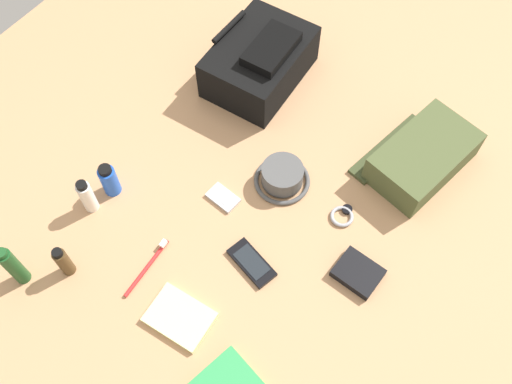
{
  "coord_description": "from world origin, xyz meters",
  "views": [
    {
      "loc": [
        -0.6,
        -0.43,
        1.35
      ],
      "look_at": [
        0.0,
        0.0,
        0.04
      ],
      "focal_mm": 40.52,
      "sensor_mm": 36.0,
      "label": 1
    }
  ],
  "objects_px": {
    "shampoo_bottle": "(13,266)",
    "wristwatch": "(343,216)",
    "backpack": "(260,61)",
    "cell_phone": "(252,263)",
    "toothpaste_tube": "(87,196)",
    "wallet": "(358,273)",
    "media_player": "(223,198)",
    "notepad": "(180,317)",
    "toiletry_pouch": "(422,157)",
    "deodorant_spray": "(109,180)",
    "cologne_bottle": "(64,262)",
    "toothbrush": "(149,264)",
    "bucket_hat": "(282,176)"
  },
  "relations": [
    {
      "from": "backpack",
      "to": "toothbrush",
      "type": "distance_m",
      "value": 0.67
    },
    {
      "from": "cell_phone",
      "to": "media_player",
      "type": "relative_size",
      "value": 1.6
    },
    {
      "from": "cell_phone",
      "to": "toothpaste_tube",
      "type": "bearing_deg",
      "value": 104.64
    },
    {
      "from": "deodorant_spray",
      "to": "wallet",
      "type": "bearing_deg",
      "value": -75.22
    },
    {
      "from": "toiletry_pouch",
      "to": "shampoo_bottle",
      "type": "relative_size",
      "value": 2.05
    },
    {
      "from": "cell_phone",
      "to": "wallet",
      "type": "bearing_deg",
      "value": -60.52
    },
    {
      "from": "toothbrush",
      "to": "notepad",
      "type": "bearing_deg",
      "value": -112.1
    },
    {
      "from": "media_player",
      "to": "toiletry_pouch",
      "type": "bearing_deg",
      "value": -43.25
    },
    {
      "from": "cologne_bottle",
      "to": "deodorant_spray",
      "type": "bearing_deg",
      "value": 16.41
    },
    {
      "from": "backpack",
      "to": "notepad",
      "type": "height_order",
      "value": "backpack"
    },
    {
      "from": "toothpaste_tube",
      "to": "wallet",
      "type": "distance_m",
      "value": 0.71
    },
    {
      "from": "backpack",
      "to": "cell_phone",
      "type": "height_order",
      "value": "backpack"
    },
    {
      "from": "toothpaste_tube",
      "to": "notepad",
      "type": "height_order",
      "value": "toothpaste_tube"
    },
    {
      "from": "cologne_bottle",
      "to": "cell_phone",
      "type": "distance_m",
      "value": 0.46
    },
    {
      "from": "toiletry_pouch",
      "to": "bucket_hat",
      "type": "distance_m",
      "value": 0.38
    },
    {
      "from": "shampoo_bottle",
      "to": "wallet",
      "type": "relative_size",
      "value": 1.41
    },
    {
      "from": "wallet",
      "to": "bucket_hat",
      "type": "bearing_deg",
      "value": 72.09
    },
    {
      "from": "shampoo_bottle",
      "to": "toothbrush",
      "type": "distance_m",
      "value": 0.32
    },
    {
      "from": "backpack",
      "to": "toothbrush",
      "type": "xyz_separation_m",
      "value": [
        -0.66,
        -0.13,
        -0.06
      ]
    },
    {
      "from": "shampoo_bottle",
      "to": "cologne_bottle",
      "type": "distance_m",
      "value": 0.11
    },
    {
      "from": "backpack",
      "to": "cologne_bottle",
      "type": "bearing_deg",
      "value": 178.25
    },
    {
      "from": "bucket_hat",
      "to": "wallet",
      "type": "xyz_separation_m",
      "value": [
        -0.11,
        -0.3,
        -0.01
      ]
    },
    {
      "from": "wristwatch",
      "to": "deodorant_spray",
      "type": "bearing_deg",
      "value": 118.13
    },
    {
      "from": "toiletry_pouch",
      "to": "toothpaste_tube",
      "type": "height_order",
      "value": "toothpaste_tube"
    },
    {
      "from": "toothpaste_tube",
      "to": "notepad",
      "type": "bearing_deg",
      "value": -104.52
    },
    {
      "from": "notepad",
      "to": "backpack",
      "type": "bearing_deg",
      "value": 16.93
    },
    {
      "from": "deodorant_spray",
      "to": "backpack",
      "type": "bearing_deg",
      "value": -9.61
    },
    {
      "from": "backpack",
      "to": "shampoo_bottle",
      "type": "xyz_separation_m",
      "value": [
        -0.86,
        0.1,
        0.0
      ]
    },
    {
      "from": "toothpaste_tube",
      "to": "cell_phone",
      "type": "distance_m",
      "value": 0.46
    },
    {
      "from": "toothbrush",
      "to": "bucket_hat",
      "type": "bearing_deg",
      "value": -18.42
    },
    {
      "from": "backpack",
      "to": "notepad",
      "type": "relative_size",
      "value": 2.2
    },
    {
      "from": "cell_phone",
      "to": "bucket_hat",
      "type": "bearing_deg",
      "value": 17.01
    },
    {
      "from": "shampoo_bottle",
      "to": "cologne_bottle",
      "type": "relative_size",
      "value": 1.39
    },
    {
      "from": "toiletry_pouch",
      "to": "notepad",
      "type": "relative_size",
      "value": 2.12
    },
    {
      "from": "backpack",
      "to": "cell_phone",
      "type": "bearing_deg",
      "value": -146.4
    },
    {
      "from": "backpack",
      "to": "notepad",
      "type": "distance_m",
      "value": 0.77
    },
    {
      "from": "bucket_hat",
      "to": "notepad",
      "type": "height_order",
      "value": "bucket_hat"
    },
    {
      "from": "shampoo_bottle",
      "to": "deodorant_spray",
      "type": "distance_m",
      "value": 0.32
    },
    {
      "from": "shampoo_bottle",
      "to": "toiletry_pouch",
      "type": "bearing_deg",
      "value": -36.52
    },
    {
      "from": "cologne_bottle",
      "to": "wallet",
      "type": "distance_m",
      "value": 0.72
    },
    {
      "from": "toothpaste_tube",
      "to": "toothbrush",
      "type": "distance_m",
      "value": 0.24
    },
    {
      "from": "toothbrush",
      "to": "notepad",
      "type": "xyz_separation_m",
      "value": [
        -0.06,
        -0.15,
        0.0
      ]
    },
    {
      "from": "shampoo_bottle",
      "to": "cell_phone",
      "type": "distance_m",
      "value": 0.57
    },
    {
      "from": "toothpaste_tube",
      "to": "media_player",
      "type": "height_order",
      "value": "toothpaste_tube"
    },
    {
      "from": "cologne_bottle",
      "to": "notepad",
      "type": "relative_size",
      "value": 0.74
    },
    {
      "from": "toiletry_pouch",
      "to": "toothpaste_tube",
      "type": "distance_m",
      "value": 0.89
    },
    {
      "from": "cell_phone",
      "to": "media_player",
      "type": "height_order",
      "value": "cell_phone"
    },
    {
      "from": "bucket_hat",
      "to": "cell_phone",
      "type": "height_order",
      "value": "bucket_hat"
    },
    {
      "from": "shampoo_bottle",
      "to": "wristwatch",
      "type": "xyz_separation_m",
      "value": [
        0.61,
        -0.55,
        -0.07
      ]
    },
    {
      "from": "backpack",
      "to": "wallet",
      "type": "distance_m",
      "value": 0.68
    }
  ]
}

